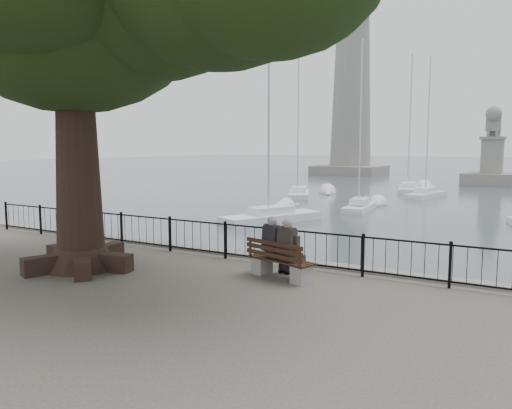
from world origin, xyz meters
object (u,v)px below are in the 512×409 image
Objects in this scene: person_left at (276,248)px; person_right at (291,251)px; bench at (280,265)px; lion_monument at (492,166)px; lighthouse at (352,92)px.

person_left and person_right have the same top height.
bench is 0.22× the size of lion_monument.
lighthouse is at bearing 107.55° from person_left.
bench is at bearing -39.81° from person_left.
bench is 0.44m from person_left.
lighthouse is at bearing 148.91° from lion_monument.
lighthouse is at bearing 107.67° from bench.
person_right is at bearing -90.46° from lion_monument.
person_right is (0.28, 0.03, 0.36)m from bench.
person_left is 0.18× the size of lion_monument.
person_right is at bearing -72.08° from lighthouse.
lion_monument is at bearing -31.09° from lighthouse.
person_right is at bearing -15.16° from person_left.
lion_monument is (0.68, 48.59, 0.77)m from bench.
person_left is 0.49m from person_right.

